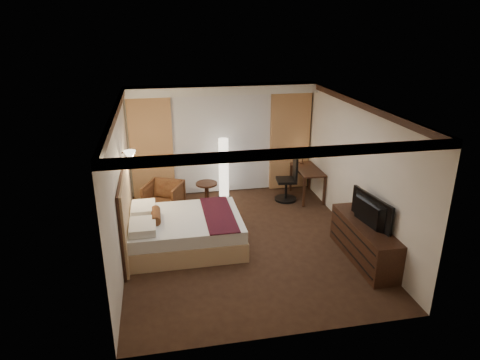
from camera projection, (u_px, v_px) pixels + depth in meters
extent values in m
cube|color=#321D13|center=(244.00, 241.00, 8.46)|extent=(4.50, 5.50, 0.01)
cube|color=white|center=(244.00, 105.00, 7.50)|extent=(4.50, 5.50, 0.01)
cube|color=beige|center=(222.00, 139.00, 10.50)|extent=(4.50, 0.02, 2.70)
cube|color=beige|center=(120.00, 186.00, 7.58)|extent=(0.02, 5.50, 2.70)
cube|color=beige|center=(356.00, 170.00, 8.38)|extent=(0.02, 5.50, 2.70)
cube|color=white|center=(223.00, 89.00, 9.83)|extent=(4.50, 0.50, 0.20)
cube|color=silver|center=(222.00, 144.00, 10.47)|extent=(2.48, 0.04, 2.45)
cube|color=tan|center=(152.00, 149.00, 10.11)|extent=(1.00, 0.14, 2.45)
cube|color=tan|center=(290.00, 141.00, 10.72)|extent=(1.00, 0.14, 2.45)
imported|color=#4A2316|center=(164.00, 196.00, 9.59)|extent=(0.99, 0.96, 0.78)
imported|color=black|center=(366.00, 207.00, 7.47)|extent=(0.79, 1.19, 0.15)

